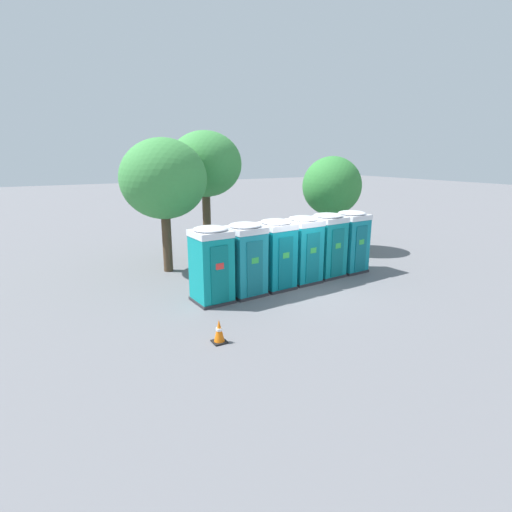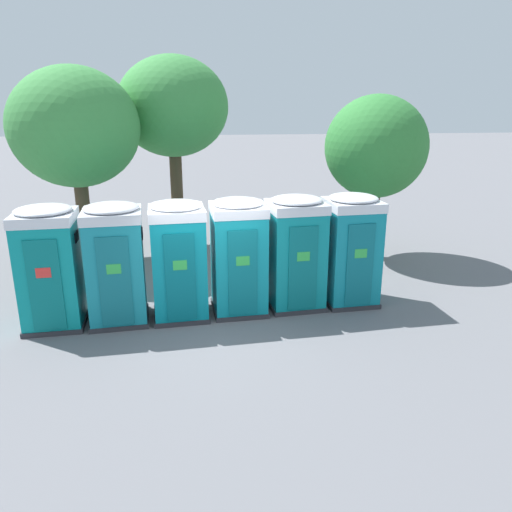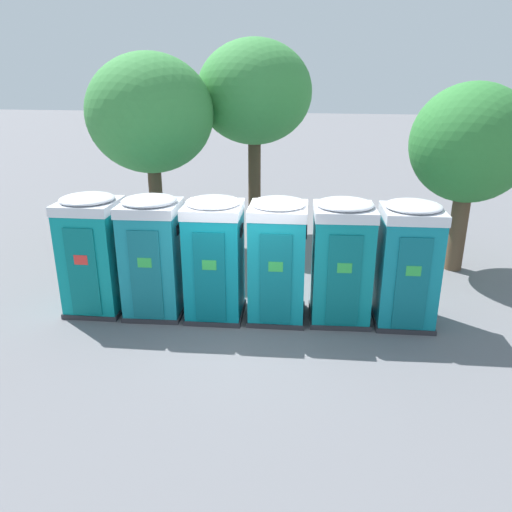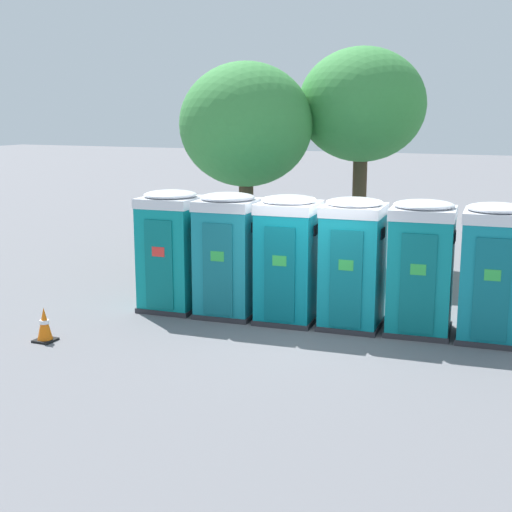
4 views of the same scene
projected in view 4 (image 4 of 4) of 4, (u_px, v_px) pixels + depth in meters
ground_plane at (314, 329)px, 13.80m from camera, size 120.00×120.00×0.00m
portapotty_0 at (171, 250)px, 15.00m from camera, size 1.25×1.27×2.54m
portapotty_1 at (228, 254)px, 14.56m from camera, size 1.29×1.30×2.54m
portapotty_2 at (288, 258)px, 14.13m from camera, size 1.25×1.28×2.54m
portapotty_3 at (353, 262)px, 13.74m from camera, size 1.24×1.27×2.54m
portapotty_4 at (421, 267)px, 13.38m from camera, size 1.31×1.31×2.54m
portapotty_5 at (493, 272)px, 12.93m from camera, size 1.24×1.28×2.54m
street_tree_0 at (362, 106)px, 18.94m from camera, size 3.39×3.39×5.83m
street_tree_2 at (246, 126)px, 18.37m from camera, size 3.44×3.44×5.41m
traffic_cone at (44, 325)px, 13.02m from camera, size 0.36×0.36×0.64m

